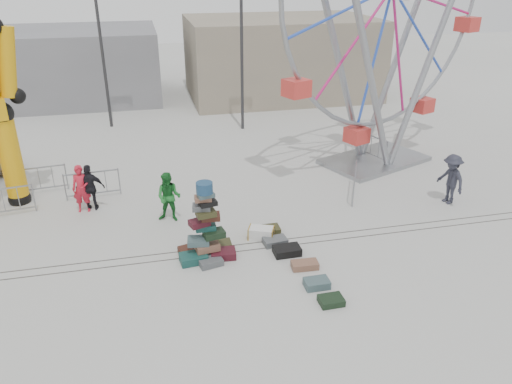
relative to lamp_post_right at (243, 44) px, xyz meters
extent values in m
plane|color=#9E9E99|center=(-3.09, -13.00, -4.48)|extent=(90.00, 90.00, 0.00)
cube|color=#47443F|center=(-3.09, -12.40, -4.48)|extent=(40.00, 0.04, 0.01)
cube|color=#47443F|center=(-3.09, -12.00, -4.48)|extent=(40.00, 0.04, 0.01)
cube|color=gray|center=(3.91, 7.00, -1.98)|extent=(12.00, 8.00, 5.00)
cube|color=gray|center=(-9.09, 9.00, -2.28)|extent=(10.00, 8.00, 4.40)
cylinder|color=#2D2D30|center=(-0.09, 0.00, -0.48)|extent=(0.16, 0.16, 8.00)
cylinder|color=#2D2D30|center=(-7.09, 2.00, -0.48)|extent=(0.16, 0.16, 8.00)
cube|color=#184844|center=(-4.19, -12.68, -4.35)|extent=(0.88, 0.65, 0.27)
cube|color=#48131E|center=(-3.27, -12.63, -4.36)|extent=(0.81, 0.59, 0.25)
cube|color=#442015|center=(-4.23, -12.17, -4.37)|extent=(0.82, 0.67, 0.23)
cube|color=#3A391D|center=(-3.30, -12.11, -4.36)|extent=(0.74, 0.52, 0.25)
cube|color=#55595C|center=(-3.72, -12.96, -4.38)|extent=(0.78, 0.61, 0.21)
cube|color=black|center=(-3.78, -11.94, -4.37)|extent=(0.70, 0.49, 0.23)
cube|color=brown|center=(-3.74, -12.50, -4.10)|extent=(0.78, 0.59, 0.23)
cube|color=#445D61|center=(-4.00, -12.48, -3.89)|extent=(0.71, 0.53, 0.21)
cube|color=black|center=(-3.52, -12.51, -3.68)|extent=(0.70, 0.54, 0.21)
cube|color=#184844|center=(-3.75, -12.35, -3.49)|extent=(0.62, 0.41, 0.18)
cube|color=#48131E|center=(-3.93, -12.41, -3.30)|extent=(0.69, 0.57, 0.18)
cube|color=#442015|center=(-3.59, -12.44, -3.12)|extent=(0.60, 0.44, 0.18)
cube|color=#3A391D|center=(-3.74, -12.55, -2.94)|extent=(0.63, 0.48, 0.16)
cube|color=#55595C|center=(-3.85, -12.42, -2.78)|extent=(0.58, 0.44, 0.16)
cube|color=black|center=(-3.66, -12.50, -2.62)|extent=(0.57, 0.44, 0.14)
cube|color=brown|center=(-3.80, -12.45, -2.48)|extent=(0.50, 0.34, 0.14)
cube|color=#445D61|center=(-3.71, -12.53, -2.35)|extent=(0.53, 0.41, 0.12)
cylinder|color=navy|center=(-3.74, -12.50, -2.12)|extent=(0.49, 0.49, 0.33)
sphere|color=black|center=(-10.16, -7.07, -4.32)|extent=(0.82, 0.82, 0.82)
cylinder|color=#DE9E0C|center=(-10.16, -7.07, -2.75)|extent=(0.76, 0.76, 3.46)
sphere|color=black|center=(-10.16, -7.07, -1.02)|extent=(0.86, 0.86, 0.86)
cylinder|color=#DE9E0C|center=(-9.66, -6.87, 0.71)|extent=(1.03, 0.85, 2.43)
sphere|color=black|center=(-9.56, -6.83, -0.48)|extent=(0.56, 0.56, 0.56)
cube|color=gray|center=(4.76, -6.21, -4.39)|extent=(5.33, 4.30, 0.18)
cylinder|color=gray|center=(3.70, -7.54, -0.78)|extent=(3.09, 1.46, 7.50)
cylinder|color=gray|center=(6.44, -6.43, -0.78)|extent=(3.09, 1.46, 7.50)
cylinder|color=gray|center=(3.08, -5.99, -0.78)|extent=(3.09, 1.46, 7.50)
cylinder|color=gray|center=(5.82, -4.89, -0.78)|extent=(3.09, 1.46, 7.50)
cube|color=red|center=(4.76, -6.21, -3.09)|extent=(1.08, 1.08, 0.65)
cube|color=silver|center=(-1.86, -11.75, -4.29)|extent=(0.95, 0.76, 0.39)
cube|color=#3A391D|center=(-1.49, -11.46, -4.37)|extent=(0.66, 0.52, 0.22)
cube|color=#55595C|center=(-1.51, -12.22, -4.38)|extent=(0.80, 0.55, 0.21)
cube|color=black|center=(-1.30, -12.89, -4.35)|extent=(0.85, 0.56, 0.26)
cube|color=brown|center=(-1.00, -13.76, -4.38)|extent=(0.82, 0.47, 0.21)
cube|color=#445D61|center=(-0.96, -14.74, -4.36)|extent=(0.70, 0.48, 0.24)
cube|color=black|center=(-0.83, -15.54, -4.39)|extent=(0.66, 0.50, 0.19)
imported|color=red|center=(-7.71, -8.37, -3.59)|extent=(0.67, 0.47, 1.78)
imported|color=#1A6A26|center=(-4.69, -9.79, -3.59)|extent=(1.05, 0.94, 1.79)
imported|color=black|center=(-7.41, -8.31, -3.60)|extent=(1.06, 0.53, 1.75)
imported|color=#262732|center=(5.65, -10.70, -3.52)|extent=(0.91, 1.34, 1.93)
camera|label=1|loc=(-5.22, -25.67, 3.88)|focal=35.00mm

